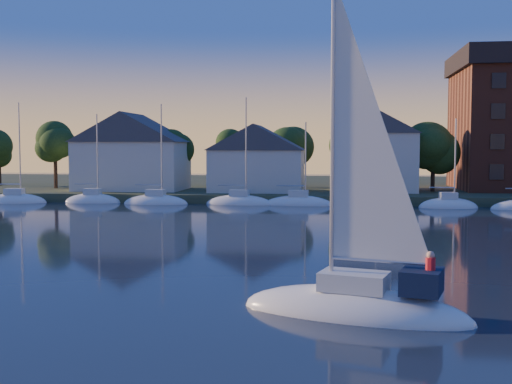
% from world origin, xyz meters
% --- Properties ---
extents(ground, '(260.00, 260.00, 0.00)m').
position_xyz_m(ground, '(0.00, 0.00, 0.00)').
color(ground, black).
rests_on(ground, ground).
extents(shoreline_land, '(160.00, 50.00, 2.00)m').
position_xyz_m(shoreline_land, '(0.00, 75.00, 0.00)').
color(shoreline_land, '#354126').
rests_on(shoreline_land, ground).
extents(wooden_dock, '(120.00, 3.00, 1.00)m').
position_xyz_m(wooden_dock, '(0.00, 52.00, 0.00)').
color(wooden_dock, brown).
rests_on(wooden_dock, ground).
extents(clubhouse_west, '(13.65, 9.45, 9.64)m').
position_xyz_m(clubhouse_west, '(-22.00, 58.00, 5.93)').
color(clubhouse_west, beige).
rests_on(clubhouse_west, shoreline_land).
extents(clubhouse_centre, '(11.55, 8.40, 8.08)m').
position_xyz_m(clubhouse_centre, '(-6.00, 57.00, 5.13)').
color(clubhouse_centre, beige).
rests_on(clubhouse_centre, shoreline_land).
extents(clubhouse_east, '(10.50, 8.40, 9.80)m').
position_xyz_m(clubhouse_east, '(8.00, 59.00, 6.00)').
color(clubhouse_east, beige).
rests_on(clubhouse_east, shoreline_land).
extents(tree_line, '(93.40, 5.40, 8.90)m').
position_xyz_m(tree_line, '(2.00, 63.00, 7.18)').
color(tree_line, '#342417').
rests_on(tree_line, shoreline_land).
extents(moored_fleet, '(79.50, 2.40, 12.05)m').
position_xyz_m(moored_fleet, '(-4.00, 49.00, 0.10)').
color(moored_fleet, white).
rests_on(moored_fleet, ground).
extents(hero_sailboat, '(9.45, 5.25, 14.05)m').
position_xyz_m(hero_sailboat, '(4.43, 4.06, 0.59)').
color(hero_sailboat, white).
rests_on(hero_sailboat, ground).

